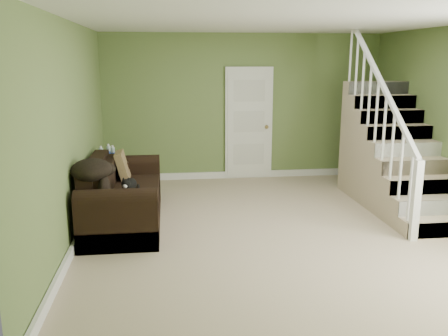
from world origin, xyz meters
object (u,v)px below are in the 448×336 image
object	(u,v)px
sofa	(121,199)
cat	(129,185)
side_table	(109,181)
banana	(134,191)

from	to	relation	value
sofa	cat	world-z (taller)	sofa
sofa	cat	size ratio (longest dim) A/B	4.45
side_table	cat	world-z (taller)	side_table
sofa	cat	xyz separation A→B (m)	(0.13, -0.12, 0.23)
cat	sofa	bearing A→B (deg)	148.07
banana	side_table	bearing A→B (deg)	70.24
sofa	banana	distance (m)	0.33
cat	banana	distance (m)	0.12
sofa	side_table	size ratio (longest dim) A/B	2.42
side_table	banana	distance (m)	1.26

